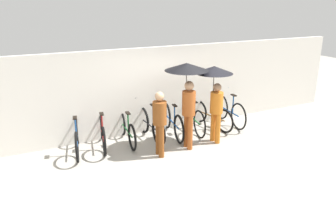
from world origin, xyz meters
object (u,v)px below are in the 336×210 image
parked_bicycle_2 (127,129)px  pedestrian_center (187,82)px  parked_bicycle_1 (102,132)px  parked_bicycle_7 (229,111)px  pedestrian_leading (160,120)px  parked_bicycle_4 (172,121)px  parked_bicycle_5 (192,117)px  parked_bicycle_6 (211,115)px  parked_bicycle_0 (77,137)px  pedestrian_trailing (215,84)px  parked_bicycle_3 (150,125)px

parked_bicycle_2 → pedestrian_center: bearing=-121.5°
parked_bicycle_2 → parked_bicycle_1: bearing=93.0°
parked_bicycle_7 → pedestrian_leading: pedestrian_leading is taller
parked_bicycle_4 → parked_bicycle_5: 0.63m
parked_bicycle_1 → parked_bicycle_6: parked_bicycle_1 is taller
parked_bicycle_2 → pedestrian_center: pedestrian_center is taller
parked_bicycle_6 → parked_bicycle_5: bearing=78.2°
parked_bicycle_0 → pedestrian_trailing: 3.56m
parked_bicycle_5 → parked_bicycle_0: bearing=97.0°
parked_bicycle_6 → pedestrian_center: 1.99m
parked_bicycle_4 → parked_bicycle_2: bearing=94.5°
parked_bicycle_6 → parked_bicycle_2: bearing=78.3°
parked_bicycle_5 → pedestrian_leading: (-1.43, -1.03, 0.50)m
parked_bicycle_5 → pedestrian_trailing: (0.15, -0.85, 1.11)m
pedestrian_trailing → parked_bicycle_1: bearing=153.0°
parked_bicycle_3 → parked_bicycle_7: (2.50, 0.03, 0.02)m
parked_bicycle_1 → pedestrian_leading: size_ratio=1.12×
parked_bicycle_0 → parked_bicycle_3: size_ratio=1.00×
parked_bicycle_3 → pedestrian_center: bearing=-144.3°
pedestrian_center → pedestrian_trailing: bearing=0.9°
parked_bicycle_0 → parked_bicycle_7: parked_bicycle_0 is taller
parked_bicycle_3 → parked_bicycle_4: bearing=-92.0°
parked_bicycle_1 → parked_bicycle_6: size_ratio=1.02×
parked_bicycle_6 → pedestrian_trailing: 1.50m
parked_bicycle_5 → pedestrian_center: 1.65m
parked_bicycle_0 → parked_bicycle_7: size_ratio=0.99×
parked_bicycle_2 → parked_bicycle_7: 3.12m
parked_bicycle_4 → pedestrian_center: size_ratio=0.87×
pedestrian_trailing → parked_bicycle_5: bearing=91.5°
parked_bicycle_7 → parked_bicycle_0: bearing=94.3°
parked_bicycle_6 → pedestrian_center: (-1.25, -0.85, 1.30)m
pedestrian_leading → parked_bicycle_6: bearing=28.2°
parked_bicycle_1 → pedestrian_leading: bearing=-125.0°
parked_bicycle_6 → pedestrian_center: pedestrian_center is taller
parked_bicycle_5 → pedestrian_center: bearing=150.5°
parked_bicycle_7 → parked_bicycle_5: bearing=93.5°
parked_bicycle_6 → pedestrian_trailing: bearing=139.8°
parked_bicycle_7 → pedestrian_trailing: bearing=131.4°
parked_bicycle_3 → pedestrian_trailing: 1.96m
parked_bicycle_4 → pedestrian_leading: (-0.80, -0.98, 0.51)m
parked_bicycle_7 → parked_bicycle_4: bearing=95.4°
parked_bicycle_1 → pedestrian_trailing: bearing=-98.4°
parked_bicycle_2 → parked_bicycle_6: parked_bicycle_2 is taller
pedestrian_leading → parked_bicycle_0: bearing=150.5°
parked_bicycle_6 → pedestrian_trailing: (-0.47, -0.84, 1.15)m
parked_bicycle_1 → parked_bicycle_2: size_ratio=1.02×
parked_bicycle_2 → parked_bicycle_5: 1.87m
pedestrian_leading → parked_bicycle_4: bearing=52.5°
parked_bicycle_3 → parked_bicycle_6: 1.87m
parked_bicycle_2 → pedestrian_center: 2.00m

